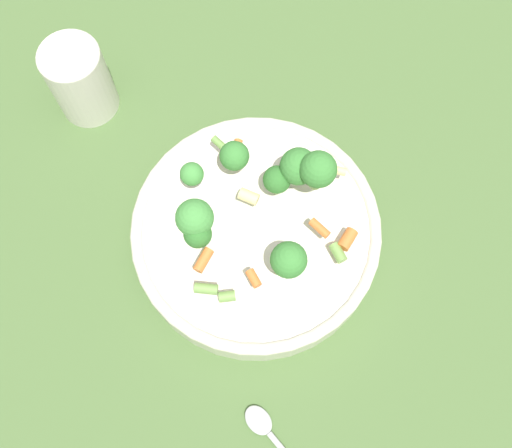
# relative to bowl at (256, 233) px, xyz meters

# --- Properties ---
(ground_plane) EXTENTS (3.00, 3.00, 0.00)m
(ground_plane) POSITION_rel_bowl_xyz_m (0.00, 0.00, -0.03)
(ground_plane) COLOR #4C6B38
(bowl) EXTENTS (0.30, 0.30, 0.05)m
(bowl) POSITION_rel_bowl_xyz_m (0.00, 0.00, 0.00)
(bowl) COLOR silver
(bowl) RESTS_ON ground_plane
(pasta_salad) EXTENTS (0.21, 0.20, 0.08)m
(pasta_salad) POSITION_rel_bowl_xyz_m (-0.00, -0.02, 0.06)
(pasta_salad) COLOR #8CB766
(pasta_salad) RESTS_ON bowl
(cup) EXTENTS (0.08, 0.08, 0.11)m
(cup) POSITION_rel_bowl_xyz_m (0.25, -0.17, 0.03)
(cup) COLOR silver
(cup) RESTS_ON ground_plane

